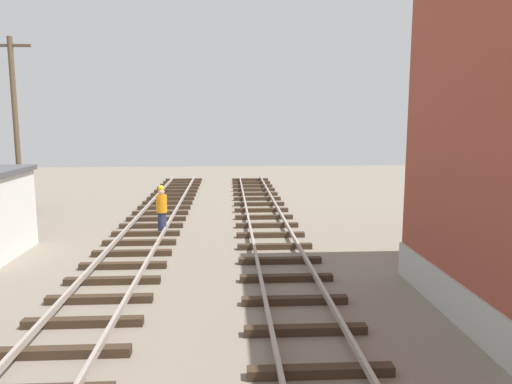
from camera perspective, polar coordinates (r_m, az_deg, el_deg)
name	(u,v)px	position (r m, az deg, el deg)	size (l,w,h in m)	color
utility_pole_far	(16,122)	(25.11, -26.26, 7.37)	(1.80, 0.24, 7.95)	brown
track_worker_foreground	(162,210)	(18.55, -10.95, -2.11)	(0.40, 0.40, 1.87)	#262D4C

